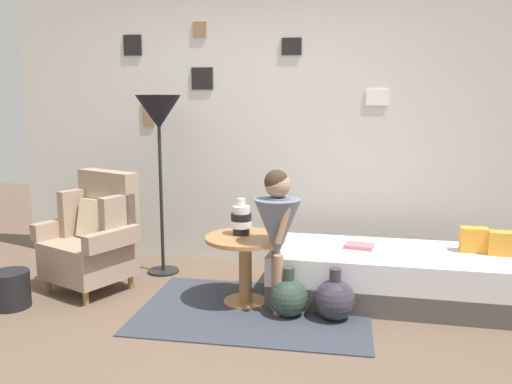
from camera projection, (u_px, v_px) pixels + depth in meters
name	position (u px, v px, depth m)	size (l,w,h in m)	color
ground_plane	(206.00, 350.00, 3.29)	(12.00, 12.00, 0.00)	brown
gallery_wall	(259.00, 127.00, 4.96)	(4.80, 0.12, 2.60)	beige
rug	(255.00, 310.00, 3.90)	(1.70, 1.18, 0.01)	#333842
armchair	(94.00, 237.00, 4.32)	(0.89, 0.80, 0.97)	olive
daybed	(394.00, 276.00, 4.08)	(1.93, 0.88, 0.40)	#4C4742
pillow_head	(501.00, 243.00, 3.93)	(0.19, 0.12, 0.18)	orange
pillow_mid	(474.00, 240.00, 4.01)	(0.20, 0.12, 0.19)	orange
side_table	(245.00, 255.00, 4.00)	(0.61, 0.61, 0.53)	#9E7042
vase_striped	(241.00, 220.00, 4.01)	(0.16, 0.16, 0.28)	black
floor_lamp	(159.00, 120.00, 4.56)	(0.39, 0.39, 1.60)	black
person_child	(277.00, 223.00, 3.76)	(0.34, 0.34, 1.07)	#A37A60
book_on_daybed	(359.00, 246.00, 4.13)	(0.22, 0.16, 0.03)	#B96B78
demijohn_near	(289.00, 297.00, 3.78)	(0.28, 0.28, 0.37)	#2D3D33
demijohn_far	(335.00, 299.00, 3.72)	(0.29, 0.29, 0.38)	#332D38
magazine_basket	(11.00, 289.00, 3.95)	(0.28, 0.28, 0.28)	black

